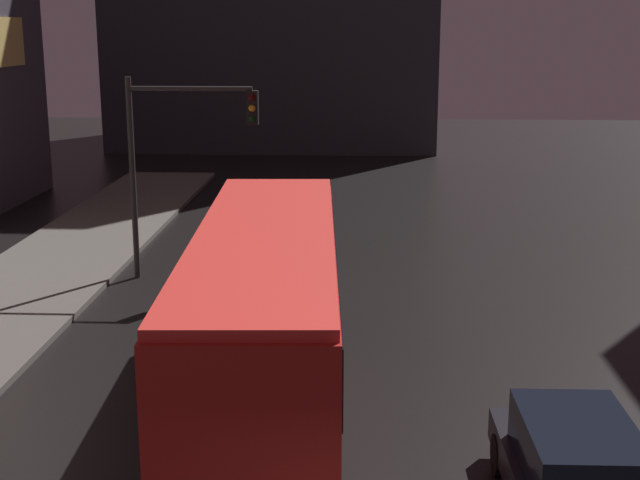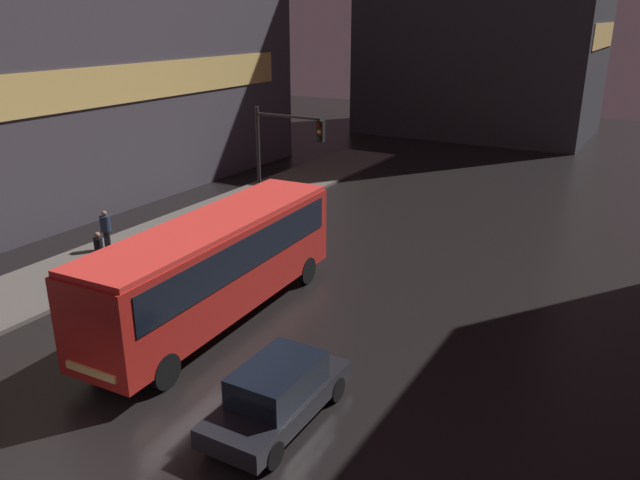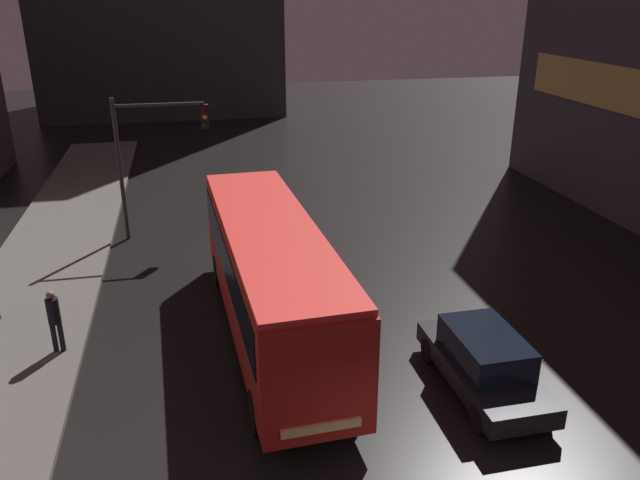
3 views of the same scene
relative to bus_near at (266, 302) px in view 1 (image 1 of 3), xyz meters
The scene contains 3 objects.
bus_near is the anchor object (origin of this frame).
car_taxi 5.98m from the bus_near, 36.99° to the right, with size 1.84×4.33×1.55m.
traffic_light_main 9.42m from the bus_near, 110.48° to the left, with size 3.53×0.35×5.50m.
Camera 1 is at (-0.23, -6.60, 6.84)m, focal length 50.00 mm.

